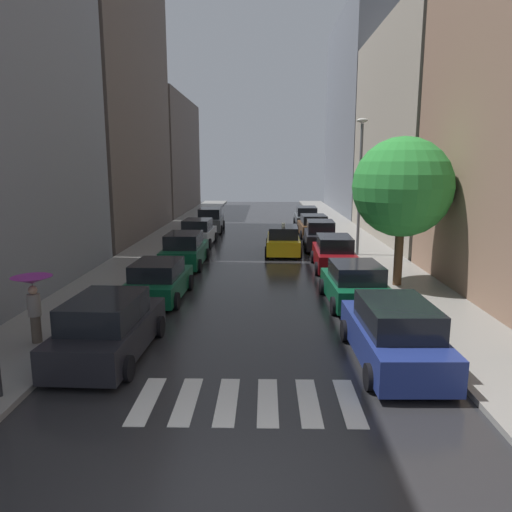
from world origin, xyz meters
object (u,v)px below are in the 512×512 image
(taxi_midroad, at_px, (283,240))
(parked_car_right_third, at_px, (334,254))
(parked_car_left_third, at_px, (185,250))
(pedestrian_near_tree, at_px, (33,293))
(parked_car_left_nearest, at_px, (108,328))
(lamp_post_right, at_px, (360,178))
(parked_car_left_fourth, at_px, (198,233))
(parked_car_right_second, at_px, (355,285))
(parked_car_right_sixth, at_px, (306,218))
(parked_car_left_second, at_px, (159,281))
(parked_car_right_nearest, at_px, (394,334))
(parked_car_right_fourth, at_px, (320,236))
(street_tree_right, at_px, (402,187))
(parked_car_right_fifth, at_px, (313,226))
(parked_car_left_fifth, at_px, (210,220))

(taxi_midroad, bearing_deg, parked_car_right_third, -149.59)
(parked_car_left_third, bearing_deg, pedestrian_near_tree, 168.42)
(parked_car_left_nearest, xyz_separation_m, lamp_post_right, (9.41, 14.37, 3.60))
(parked_car_left_fourth, height_order, parked_car_right_second, parked_car_left_fourth)
(parked_car_left_fourth, bearing_deg, parked_car_right_sixth, -38.18)
(parked_car_left_second, height_order, lamp_post_right, lamp_post_right)
(parked_car_left_third, bearing_deg, parked_car_left_nearest, 179.98)
(parked_car_left_second, xyz_separation_m, parked_car_right_second, (7.46, -0.53, 0.03))
(parked_car_right_nearest, relative_size, parked_car_right_sixth, 1.02)
(parked_car_right_fourth, height_order, taxi_midroad, taxi_midroad)
(parked_car_left_nearest, distance_m, parked_car_right_third, 13.57)
(parked_car_right_sixth, relative_size, pedestrian_near_tree, 2.44)
(street_tree_right, bearing_deg, parked_car_left_fourth, 132.81)
(parked_car_left_nearest, bearing_deg, parked_car_right_fifth, -16.97)
(taxi_midroad, bearing_deg, street_tree_right, -148.82)
(parked_car_right_nearest, distance_m, street_tree_right, 8.86)
(parked_car_left_nearest, distance_m, taxi_midroad, 16.35)
(parked_car_right_fourth, bearing_deg, parked_car_right_second, -177.75)
(parked_car_left_fourth, xyz_separation_m, parked_car_right_fourth, (7.71, -1.41, 0.04))
(parked_car_left_fourth, bearing_deg, taxi_midroad, -115.31)
(parked_car_left_nearest, relative_size, lamp_post_right, 0.63)
(parked_car_left_second, bearing_deg, parked_car_left_fifth, 2.17)
(parked_car_right_second, bearing_deg, parked_car_right_sixth, -2.11)
(parked_car_left_second, relative_size, parked_car_right_fourth, 1.02)
(parked_car_left_third, height_order, lamp_post_right, lamp_post_right)
(parked_car_right_third, xyz_separation_m, lamp_post_right, (1.77, 3.16, 3.61))
(parked_car_left_nearest, distance_m, parked_car_left_fourth, 18.27)
(parked_car_left_second, relative_size, lamp_post_right, 0.57)
(parked_car_left_second, height_order, parked_car_left_third, parked_car_left_third)
(parked_car_left_nearest, height_order, lamp_post_right, lamp_post_right)
(taxi_midroad, distance_m, street_tree_right, 9.78)
(parked_car_left_nearest, distance_m, parked_car_right_nearest, 7.61)
(parked_car_left_third, xyz_separation_m, pedestrian_near_tree, (-2.39, -11.21, 0.80))
(parked_car_right_fifth, relative_size, taxi_midroad, 0.94)
(parked_car_left_nearest, distance_m, parked_car_right_sixth, 28.45)
(parked_car_right_fourth, height_order, street_tree_right, street_tree_right)
(parked_car_left_third, relative_size, parked_car_right_nearest, 0.95)
(parked_car_left_second, distance_m, parked_car_left_fifth, 19.17)
(parked_car_right_sixth, distance_m, street_tree_right, 20.29)
(parked_car_left_third, height_order, parked_car_left_fourth, parked_car_left_third)
(parked_car_right_sixth, distance_m, taxi_midroad, 12.16)
(parked_car_right_third, relative_size, street_tree_right, 0.74)
(parked_car_right_third, xyz_separation_m, pedestrian_near_tree, (-9.93, -10.58, 0.81))
(parked_car_right_sixth, relative_size, lamp_post_right, 0.63)
(parked_car_right_sixth, bearing_deg, pedestrian_near_tree, 160.72)
(parked_car_right_second, height_order, pedestrian_near_tree, pedestrian_near_tree)
(parked_car_right_nearest, height_order, pedestrian_near_tree, pedestrian_near_tree)
(parked_car_right_sixth, bearing_deg, parked_car_left_fourth, 140.77)
(parked_car_left_third, distance_m, parked_car_right_fifth, 12.76)
(parked_car_left_fifth, bearing_deg, parked_car_right_nearest, -164.74)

